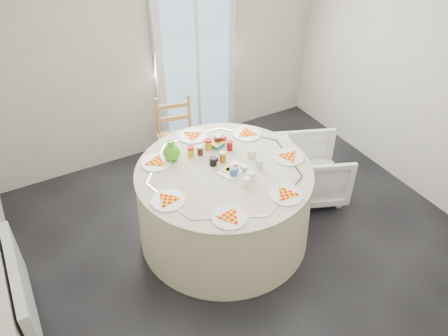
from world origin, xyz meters
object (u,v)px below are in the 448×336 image
radiator (22,289)px  armchair (313,164)px  table (224,204)px  wooden_chair (177,138)px  green_pitcher (171,151)px

radiator → armchair: 2.90m
table → armchair: table is taller
table → wooden_chair: size_ratio=1.78×
radiator → table: table is taller
table → armchair: size_ratio=2.33×
radiator → armchair: (2.89, 0.18, 0.01)m
wooden_chair → radiator: bearing=-132.7°
radiator → armchair: bearing=3.6°
armchair → green_pitcher: 1.54m
wooden_chair → armchair: (1.07, -1.02, -0.08)m
armchair → green_pitcher: green_pitcher is taller
armchair → wooden_chair: bearing=68.6°
radiator → table: size_ratio=0.62×
table → green_pitcher: (-0.33, 0.36, 0.49)m
table → wooden_chair: 1.10m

